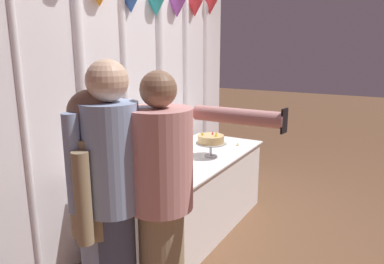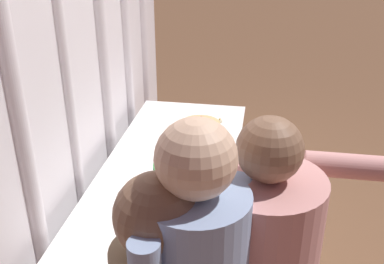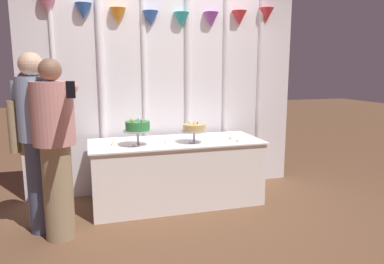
# 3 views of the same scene
# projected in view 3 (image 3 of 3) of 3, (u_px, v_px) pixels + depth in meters

# --- Properties ---
(ground_plane) EXTENTS (24.00, 24.00, 0.00)m
(ground_plane) POSITION_uv_depth(u_px,v_px,m) (179.00, 205.00, 4.13)
(ground_plane) COLOR brown
(draped_curtain) EXTENTS (3.46, 0.19, 2.57)m
(draped_curtain) POSITION_uv_depth(u_px,v_px,m) (168.00, 84.00, 4.47)
(draped_curtain) COLOR white
(draped_curtain) RESTS_ON ground_plane
(cake_table) EXTENTS (1.97, 0.82, 0.74)m
(cake_table) POSITION_uv_depth(u_px,v_px,m) (176.00, 172.00, 4.15)
(cake_table) COLOR white
(cake_table) RESTS_ON ground_plane
(cake_display_nearleft) EXTENTS (0.31, 0.31, 0.31)m
(cake_display_nearleft) POSITION_uv_depth(u_px,v_px,m) (138.00, 127.00, 3.79)
(cake_display_nearleft) COLOR #B2B2B7
(cake_display_nearleft) RESTS_ON cake_table
(cake_display_nearright) EXTENTS (0.29, 0.29, 0.26)m
(cake_display_nearright) POSITION_uv_depth(u_px,v_px,m) (194.00, 128.00, 3.95)
(cake_display_nearright) COLOR #B2B2B7
(cake_display_nearright) RESTS_ON cake_table
(tealight_far_left) EXTENTS (0.05, 0.05, 0.03)m
(tealight_far_left) POSITION_uv_depth(u_px,v_px,m) (113.00, 144.00, 3.86)
(tealight_far_left) COLOR beige
(tealight_far_left) RESTS_ON cake_table
(tealight_near_left) EXTENTS (0.04, 0.04, 0.03)m
(tealight_near_left) POSITION_uv_depth(u_px,v_px,m) (165.00, 142.00, 3.95)
(tealight_near_left) COLOR beige
(tealight_near_left) RESTS_ON cake_table
(tealight_near_right) EXTENTS (0.04, 0.04, 0.04)m
(tealight_near_right) POSITION_uv_depth(u_px,v_px,m) (230.00, 138.00, 4.17)
(tealight_near_right) COLOR beige
(tealight_near_right) RESTS_ON cake_table
(tealight_far_right) EXTENTS (0.04, 0.04, 0.03)m
(tealight_far_right) POSITION_uv_depth(u_px,v_px,m) (237.00, 141.00, 4.05)
(tealight_far_right) COLOR beige
(tealight_far_right) RESTS_ON cake_table
(guest_man_pink_jacket) EXTENTS (0.41, 0.38, 1.56)m
(guest_man_pink_jacket) POSITION_uv_depth(u_px,v_px,m) (35.00, 141.00, 3.40)
(guest_man_pink_jacket) COLOR #93ADD6
(guest_man_pink_jacket) RESTS_ON ground_plane
(guest_man_dark_suit) EXTENTS (0.42, 0.42, 1.71)m
(guest_man_dark_suit) POSITION_uv_depth(u_px,v_px,m) (36.00, 135.00, 3.30)
(guest_man_dark_suit) COLOR #4C5675
(guest_man_dark_suit) RESTS_ON ground_plane
(guest_girl_blue_dress) EXTENTS (0.51, 0.88, 1.65)m
(guest_girl_blue_dress) POSITION_uv_depth(u_px,v_px,m) (55.00, 144.00, 3.17)
(guest_girl_blue_dress) COLOR #9E8966
(guest_girl_blue_dress) RESTS_ON ground_plane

